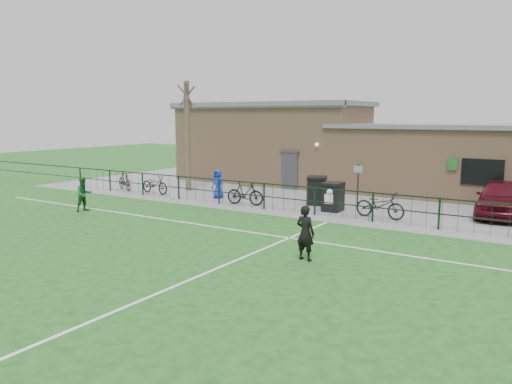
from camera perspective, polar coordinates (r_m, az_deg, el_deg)
The scene contains 20 objects.
ground at distance 15.14m, azimuth -10.36°, elevation -7.29°, with size 90.00×90.00×0.00m, color #174E16.
paving_strip at distance 26.40m, azimuth 10.01°, elevation -0.43°, with size 34.00×13.00×0.02m, color slate.
pitch_line_touch at distance 21.33m, azimuth 4.07°, elevation -2.49°, with size 28.00×0.10×0.01m, color white.
pitch_line_mid at distance 18.16m, azimuth -1.71°, elevation -4.45°, with size 28.00×0.10×0.01m, color white.
pitch_line_perp at distance 13.89m, azimuth -4.24°, elevation -8.60°, with size 0.10×16.00×0.01m, color white.
perimeter_fence at distance 21.40m, azimuth 4.34°, elevation -0.83°, with size 28.00×0.10×1.20m, color black.
bare_tree at distance 27.75m, azimuth -7.84°, elevation 6.27°, with size 0.30×0.30×6.00m, color #4E3D2F.
wheelie_bin_left at distance 23.48m, azimuth 6.98°, elevation 0.07°, with size 0.82×0.93×1.24m, color black.
wheelie_bin_right at distance 21.97m, azimuth 8.79°, elevation -0.65°, with size 0.78×0.88×1.17m, color black.
sign_post at distance 22.80m, azimuth 11.56°, elevation 0.67°, with size 0.06×0.06×2.00m, color black.
car_maroon at distance 22.87m, azimuth 26.21°, elevation -0.64°, with size 1.80×4.46×1.52m, color #4E0E18.
bicycle_b at distance 28.80m, azimuth -14.80°, elevation 1.26°, with size 0.50×1.77×1.06m, color black.
bicycle_c at distance 27.19m, azimuth -11.48°, elevation 0.91°, with size 0.68×1.96×1.03m, color black.
bicycle_d at distance 23.20m, azimuth -1.26°, elevation -0.13°, with size 0.52×1.85×1.11m, color black.
bicycle_e at distance 20.80m, azimuth 13.99°, elevation -1.46°, with size 0.72×2.05×1.08m, color black.
spectator_child at distance 25.14m, azimuth -4.37°, elevation 0.92°, with size 0.71×0.46×1.45m, color #142DC3.
goalkeeper_kick at distance 14.52m, azimuth 5.75°, elevation -4.51°, with size 1.26×3.82×1.61m.
outfield_player at distance 23.03m, azimuth -19.07°, elevation -0.24°, with size 0.73×0.57×1.49m, color #185726.
ball_ground at distance 25.18m, azimuth -9.50°, elevation -0.65°, with size 0.20×0.20×0.20m, color white.
clubhouse at distance 29.25m, azimuth 10.81°, elevation 4.79°, with size 24.25×5.40×4.96m.
Camera 1 is at (10.00, -10.59, 4.12)m, focal length 35.00 mm.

